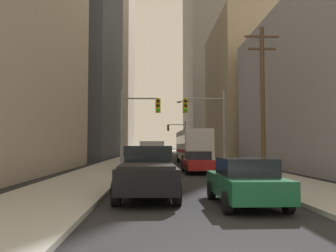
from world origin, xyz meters
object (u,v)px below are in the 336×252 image
object	(u,v)px
sedan_blue	(152,162)
sedan_white	(152,154)
sedan_green	(245,181)
traffic_signal_near_left	(138,117)
pickup_truck_black	(148,172)
sedan_red	(198,162)
sedan_grey	(153,156)
city_bus	(192,145)
traffic_signal_near_right	(206,117)
cargo_van_silver	(153,152)
traffic_signal_far_right	(177,133)

from	to	relation	value
sedan_blue	sedan_white	bearing A→B (deg)	90.53
sedan_green	traffic_signal_near_left	size ratio (longest dim) A/B	0.70
pickup_truck_black	sedan_green	xyz separation A→B (m)	(3.14, -1.97, -0.16)
sedan_red	sedan_white	xyz separation A→B (m)	(-3.31, 19.99, 0.00)
sedan_green	sedan_grey	size ratio (longest dim) A/B	0.99
sedan_grey	traffic_signal_near_left	distance (m)	13.59
pickup_truck_black	sedan_red	distance (m)	11.21
city_bus	traffic_signal_near_left	xyz separation A→B (m)	(-5.10, -9.97, 2.07)
sedan_green	traffic_signal_near_right	world-z (taller)	traffic_signal_near_right
pickup_truck_black	sedan_white	distance (m)	30.74
cargo_van_silver	sedan_white	xyz separation A→B (m)	(-0.20, 12.76, -0.52)
sedan_green	sedan_blue	xyz separation A→B (m)	(-3.08, 13.60, 0.00)
cargo_van_silver	sedan_blue	xyz separation A→B (m)	(-0.02, -6.34, -0.52)
sedan_red	sedan_grey	size ratio (longest dim) A/B	1.00
sedan_blue	sedan_grey	world-z (taller)	same
traffic_signal_near_left	traffic_signal_far_right	xyz separation A→B (m)	(5.07, 32.59, 0.01)
cargo_van_silver	traffic_signal_near_right	world-z (taller)	traffic_signal_near_right
sedan_blue	sedan_grey	distance (m)	14.19
sedan_red	sedan_white	size ratio (longest dim) A/B	1.00
pickup_truck_black	traffic_signal_near_left	size ratio (longest dim) A/B	0.90
sedan_red	sedan_blue	bearing A→B (deg)	164.20
sedan_white	sedan_blue	bearing A→B (deg)	-89.47
sedan_white	city_bus	bearing A→B (deg)	-62.26
sedan_red	sedan_grey	distance (m)	15.39
city_bus	cargo_van_silver	world-z (taller)	city_bus
sedan_grey	cargo_van_silver	bearing A→B (deg)	-90.18
traffic_signal_near_left	traffic_signal_near_right	world-z (taller)	same
sedan_white	traffic_signal_near_left	world-z (taller)	traffic_signal_near_left
traffic_signal_near_left	traffic_signal_far_right	distance (m)	32.98
traffic_signal_near_left	sedan_green	bearing A→B (deg)	-74.37
sedan_grey	traffic_signal_near_right	xyz separation A→B (m)	(4.00, -13.16, 3.24)
pickup_truck_black	sedan_white	xyz separation A→B (m)	(-0.11, 30.74, -0.16)
sedan_red	sedan_white	world-z (taller)	same
sedan_red	sedan_green	bearing A→B (deg)	-90.26
city_bus	sedan_white	world-z (taller)	city_bus
city_bus	cargo_van_silver	bearing A→B (deg)	-131.18
cargo_van_silver	sedan_grey	bearing A→B (deg)	89.82
traffic_signal_near_right	traffic_signal_far_right	size ratio (longest dim) A/B	1.00
cargo_van_silver	sedan_green	distance (m)	20.18
sedan_white	sedan_grey	bearing A→B (deg)	-87.41
cargo_van_silver	traffic_signal_near_left	bearing A→B (deg)	-101.03
city_bus	sedan_grey	bearing A→B (deg)	141.72
pickup_truck_black	sedan_green	size ratio (longest dim) A/B	1.29
sedan_red	sedan_grey	world-z (taller)	same
traffic_signal_near_left	cargo_van_silver	bearing A→B (deg)	78.97
sedan_grey	traffic_signal_near_left	xyz separation A→B (m)	(-1.06, -13.16, 3.23)
cargo_van_silver	pickup_truck_black	bearing A→B (deg)	-90.27
sedan_green	traffic_signal_far_right	bearing A→B (deg)	88.82
traffic_signal_near_left	sedan_grey	bearing A→B (deg)	85.39
sedan_green	city_bus	bearing A→B (deg)	87.64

